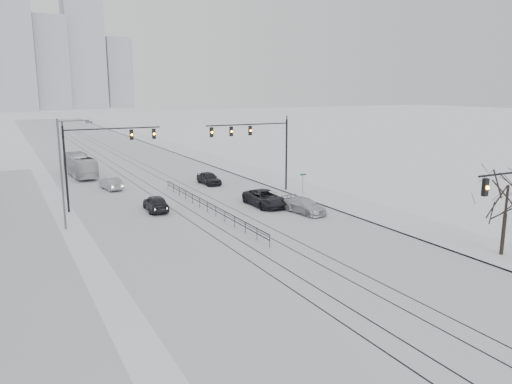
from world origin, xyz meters
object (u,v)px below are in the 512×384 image
at_px(sedan_sb_inner, 156,203).
at_px(sedan_nb_right, 304,206).
at_px(sedan_nb_far, 209,178).
at_px(bare_tree, 508,193).
at_px(sedan_nb_front, 265,198).
at_px(box_truck, 80,166).
at_px(sedan_sb_outer, 111,184).

xyz_separation_m(sedan_sb_inner, sedan_nb_right, (11.96, -7.12, -0.07)).
relative_size(sedan_nb_right, sedan_nb_far, 1.10).
relative_size(sedan_sb_inner, sedan_nb_far, 1.04).
distance_m(bare_tree, sedan_nb_far, 34.75).
bearing_deg(sedan_sb_inner, sedan_nb_front, 167.42).
bearing_deg(sedan_nb_far, box_truck, 132.58).
distance_m(bare_tree, sedan_sb_inner, 29.51).
bearing_deg(sedan_nb_front, bare_tree, -70.35).
bearing_deg(sedan_nb_far, sedan_sb_outer, 166.52).
xyz_separation_m(sedan_nb_front, box_truck, (-13.42, 25.97, 0.65)).
xyz_separation_m(sedan_sb_outer, sedan_nb_right, (13.60, -19.40, -0.01)).
height_order(sedan_sb_inner, sedan_nb_right, sedan_sb_inner).
bearing_deg(box_truck, sedan_nb_far, 131.80).
bearing_deg(sedan_nb_far, sedan_nb_front, -89.71).
height_order(sedan_sb_outer, box_truck, box_truck).
relative_size(sedan_nb_front, box_truck, 0.55).
distance_m(sedan_nb_right, sedan_nb_far, 17.37).
relative_size(sedan_sb_outer, box_truck, 0.41).
xyz_separation_m(sedan_sb_outer, sedan_nb_far, (11.10, -2.21, 0.04)).
bearing_deg(sedan_sb_outer, sedan_sb_inner, 89.20).
bearing_deg(sedan_sb_outer, box_truck, -89.19).
relative_size(sedan_nb_far, box_truck, 0.42).
relative_size(sedan_sb_inner, sedan_sb_outer, 1.06).
xyz_separation_m(sedan_sb_inner, sedan_nb_far, (9.47, 10.07, -0.03)).
xyz_separation_m(bare_tree, box_truck, (-20.75, 46.54, -3.05)).
bearing_deg(sedan_sb_outer, sedan_nb_right, 116.63).
relative_size(sedan_nb_front, sedan_nb_right, 1.19).
xyz_separation_m(sedan_sb_inner, box_truck, (-3.37, 22.98, 0.67)).
bearing_deg(sedan_sb_inner, sedan_nb_far, -129.25).
distance_m(bare_tree, box_truck, 51.04).
bearing_deg(sedan_sb_inner, sedan_sb_outer, -78.43).
bearing_deg(sedan_sb_outer, sedan_nb_front, 119.03).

